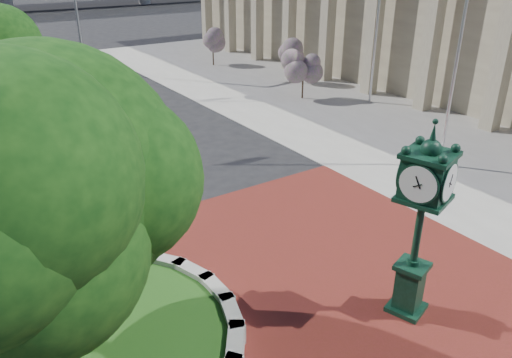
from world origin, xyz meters
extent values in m
plane|color=black|center=(0.00, 0.00, 0.00)|extent=(200.00, 200.00, 0.00)
cube|color=maroon|center=(0.00, -1.00, 0.02)|extent=(12.00, 12.00, 0.04)
cube|color=#9E9B93|center=(16.00, 10.00, 0.02)|extent=(20.00, 50.00, 0.04)
cube|color=#9E9B93|center=(-2.38, -1.84, 0.27)|extent=(1.00, 1.22, 0.54)
cube|color=#9E9B93|center=(-1.95, -0.96, 0.27)|extent=(0.71, 1.30, 0.54)
cube|color=#9E9B93|center=(-1.80, 0.00, 0.27)|extent=(0.35, 1.25, 0.54)
cube|color=#9E9B93|center=(-1.95, 0.96, 0.27)|extent=(0.71, 1.30, 0.54)
cube|color=#9E9B93|center=(-2.38, 1.84, 0.27)|extent=(1.00, 1.22, 0.54)
cube|color=#9E9B93|center=(-3.05, 2.54, 0.27)|extent=(1.20, 1.04, 0.54)
cube|color=#9E9B93|center=(-3.91, 3.01, 0.27)|extent=(1.29, 0.76, 0.54)
cylinder|color=#134514|center=(-5.00, 0.00, 0.20)|extent=(6.10, 6.10, 0.40)
cube|color=gray|center=(24.00, 12.00, 4.00)|extent=(15.00, 42.00, 8.00)
cube|color=black|center=(16.80, 12.00, 4.00)|extent=(0.30, 40.00, 5.50)
cylinder|color=#38281C|center=(-5.00, 0.00, 1.08)|extent=(0.36, 0.36, 2.17)
sphere|color=#0E340E|center=(-5.00, 0.00, 3.73)|extent=(5.20, 5.20, 5.20)
cube|color=black|center=(1.86, -2.77, 0.08)|extent=(1.01, 1.01, 0.16)
cube|color=black|center=(1.86, -2.77, 0.70)|extent=(0.69, 0.69, 1.10)
cube|color=black|center=(1.86, -2.77, 1.28)|extent=(0.88, 0.88, 0.12)
cylinder|color=black|center=(1.86, -2.77, 2.19)|extent=(0.17, 0.17, 1.70)
cube|color=black|center=(1.86, -2.77, 3.55)|extent=(1.14, 1.14, 0.90)
cylinder|color=white|center=(2.01, -3.22, 3.55)|extent=(0.78, 0.31, 0.80)
cylinder|color=white|center=(1.72, -2.32, 3.55)|extent=(0.78, 0.31, 0.80)
cylinder|color=white|center=(1.42, -2.92, 3.55)|extent=(0.31, 0.78, 0.80)
cylinder|color=white|center=(2.31, -2.62, 3.55)|extent=(0.31, 0.78, 0.80)
sphere|color=black|center=(1.86, -2.77, 4.17)|extent=(0.44, 0.44, 0.44)
cone|color=black|center=(1.86, -2.77, 4.50)|extent=(0.18, 0.18, 0.50)
imported|color=#53190B|center=(-0.49, 35.86, 0.78)|extent=(2.55, 4.79, 1.55)
cylinder|color=silver|center=(9.91, 2.50, 4.98)|extent=(0.12, 0.12, 9.95)
cylinder|color=#38281C|center=(11.47, 13.29, 0.60)|extent=(0.10, 0.10, 1.20)
sphere|color=#B158A7|center=(11.47, 13.29, 1.60)|extent=(1.20, 1.20, 1.20)
cylinder|color=#38281C|center=(13.19, 16.70, 0.60)|extent=(0.10, 0.10, 1.20)
sphere|color=#B158A7|center=(13.19, 16.70, 1.60)|extent=(1.20, 1.20, 1.20)
cylinder|color=#38281C|center=(11.62, 24.08, 0.60)|extent=(0.10, 0.10, 1.20)
sphere|color=#B158A7|center=(11.62, 24.08, 1.60)|extent=(1.20, 1.20, 1.20)
camera|label=1|loc=(-6.47, -8.74, 7.94)|focal=35.00mm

